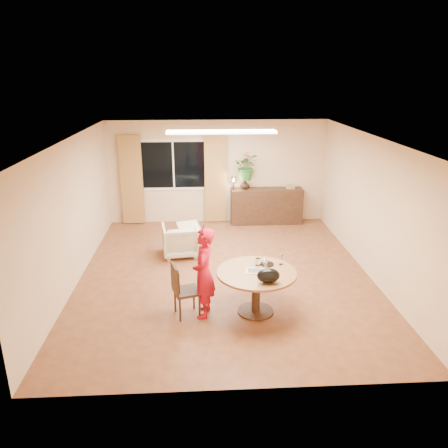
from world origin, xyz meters
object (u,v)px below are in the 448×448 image
dining_chair (187,290)px  child (204,273)px  dining_table (256,280)px  sideboard (266,206)px  armchair (180,240)px

dining_chair → child: 0.40m
dining_table → sideboard: 4.52m
dining_chair → sideboard: bearing=49.6°
dining_table → dining_chair: dining_chair is taller
dining_chair → armchair: 2.47m
dining_table → child: (-0.83, -0.02, 0.17)m
armchair → child: bearing=93.2°
armchair → sideboard: 2.92m
dining_chair → sideboard: 4.86m
child → armchair: child is taller
sideboard → dining_table: bearing=-100.6°
sideboard → armchair: bearing=-136.9°
dining_table → dining_chair: size_ratio=1.42×
dining_table → armchair: dining_table is taller
dining_table → child: child is taller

